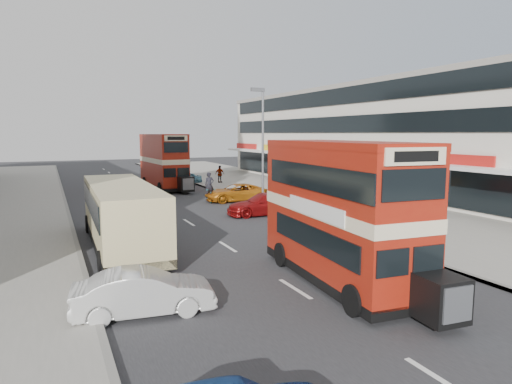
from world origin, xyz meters
TOP-DOWN VIEW (x-y plane):
  - ground at (0.00, 0.00)m, footprint 160.00×160.00m
  - road_surface at (0.00, 20.00)m, footprint 12.00×90.00m
  - pavement_right at (12.00, 20.00)m, footprint 12.00×90.00m
  - kerb_left at (-6.10, 20.00)m, footprint 0.20×90.00m
  - kerb_right at (6.10, 20.00)m, footprint 0.20×90.00m
  - commercial_row at (19.95, 22.00)m, footprint 9.90×46.20m
  - street_lamp at (6.52, 18.00)m, footprint 1.00×0.20m
  - bus_main at (1.70, 1.98)m, footprint 2.93×8.54m
  - bus_second at (2.42, 29.92)m, footprint 2.81×8.77m
  - coach at (-4.25, 9.93)m, footprint 2.76×9.96m
  - car_left_front at (-4.84, 2.00)m, footprint 4.02×1.84m
  - car_right_a at (4.94, 14.38)m, footprint 4.81×2.26m
  - car_right_b at (5.51, 20.29)m, footprint 4.87×2.60m
  - car_right_c at (5.11, 32.84)m, footprint 3.48×1.45m
  - pedestrian_near at (7.95, 15.42)m, footprint 0.65×0.46m
  - pedestrian_far at (8.41, 31.57)m, footprint 1.05×0.56m
  - cyclist at (3.55, 20.66)m, footprint 0.92×1.99m

SIDE VIEW (x-z plane):
  - ground at x=0.00m, z-range 0.00..0.00m
  - road_surface at x=0.00m, z-range 0.00..0.01m
  - pavement_right at x=12.00m, z-range 0.00..0.15m
  - kerb_left at x=-6.10m, z-range -0.01..0.15m
  - kerb_right at x=6.10m, z-range -0.01..0.15m
  - car_right_c at x=5.11m, z-range 0.00..1.18m
  - car_left_front at x=-4.84m, z-range 0.00..1.28m
  - car_right_b at x=5.51m, z-range 0.00..1.30m
  - car_right_a at x=4.94m, z-range 0.00..1.36m
  - cyclist at x=3.55m, z-range -0.37..1.85m
  - pedestrian_far at x=8.41m, z-range 0.15..1.86m
  - pedestrian_near at x=7.95m, z-range 0.15..1.88m
  - coach at x=-4.25m, z-range 0.24..2.86m
  - bus_main at x=1.70m, z-range 0.12..4.74m
  - bus_second at x=2.42m, z-range 0.13..4.93m
  - commercial_row at x=19.95m, z-range 0.05..9.35m
  - street_lamp at x=6.52m, z-range 0.72..8.85m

